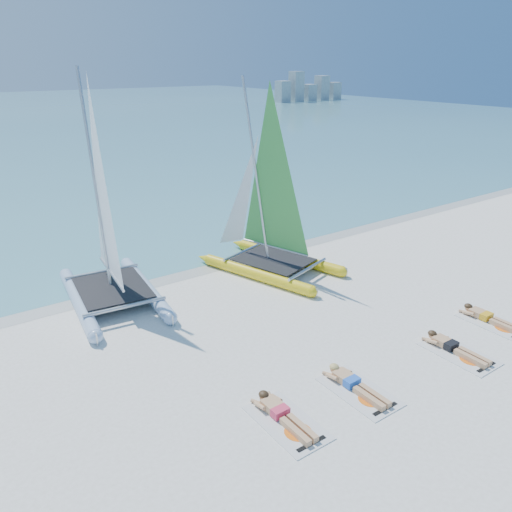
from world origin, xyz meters
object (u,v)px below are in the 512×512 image
at_px(catamaran_blue, 106,235).
at_px(catamaran_yellow, 262,211).
at_px(sunbather_c, 453,346).
at_px(sunbather_d, 488,317).
at_px(towel_b, 359,391).
at_px(towel_d, 493,323).
at_px(sunbather_b, 353,383).
at_px(sunbather_a, 281,413).
at_px(towel_c, 459,353).
at_px(towel_a, 287,423).

height_order(catamaran_blue, catamaran_yellow, catamaran_blue).
bearing_deg(sunbather_c, sunbather_d, 9.66).
relative_size(towel_b, towel_d, 1.00).
bearing_deg(sunbather_b, towel_b, -90.00).
relative_size(catamaran_blue, sunbather_a, 4.05).
relative_size(sunbather_a, towel_c, 0.93).
height_order(towel_b, sunbather_d, sunbather_d).
height_order(towel_b, sunbather_b, sunbather_b).
bearing_deg(towel_b, sunbather_d, 2.20).
bearing_deg(towel_a, catamaran_yellow, 57.71).
relative_size(sunbather_b, sunbather_d, 1.00).
bearing_deg(towel_c, towel_b, 173.61).
height_order(catamaran_yellow, sunbather_c, catamaran_yellow).
bearing_deg(sunbather_a, sunbather_c, -5.31).
height_order(sunbather_a, sunbather_d, same).
relative_size(towel_d, sunbather_d, 1.07).
bearing_deg(sunbather_a, sunbather_b, -3.55).
height_order(catamaran_blue, towel_c, catamaran_blue).
bearing_deg(towel_a, towel_d, -0.84).
distance_m(catamaran_blue, towel_d, 11.40).
bearing_deg(towel_b, towel_a, 176.45).
xyz_separation_m(towel_b, sunbather_d, (5.36, 0.21, 0.11)).
height_order(catamaran_blue, towel_a, catamaran_blue).
relative_size(catamaran_blue, sunbather_d, 4.05).
height_order(towel_a, sunbather_c, sunbather_c).
xyz_separation_m(catamaran_blue, sunbather_a, (0.87, -7.36, -1.97)).
distance_m(towel_a, sunbather_a, 0.22).
distance_m(catamaran_yellow, towel_c, 7.74).
bearing_deg(sunbather_c, towel_a, 176.82).
relative_size(towel_c, sunbather_d, 1.07).
relative_size(catamaran_blue, sunbather_b, 4.05).
distance_m(sunbather_a, sunbather_c, 5.16).
relative_size(towel_b, towel_c, 1.00).
distance_m(catamaran_blue, catamaran_yellow, 5.30).
relative_size(sunbather_b, towel_d, 0.93).
xyz_separation_m(catamaran_blue, towel_c, (6.01, -8.03, -2.08)).
xyz_separation_m(towel_c, sunbather_c, (-0.00, 0.19, 0.11)).
distance_m(towel_a, sunbather_c, 5.15).
xyz_separation_m(catamaran_yellow, towel_c, (0.75, -7.42, -2.09)).
height_order(catamaran_blue, sunbather_a, catamaran_blue).
bearing_deg(sunbather_a, catamaran_blue, 96.77).
xyz_separation_m(sunbather_c, sunbather_d, (2.17, 0.37, 0.00)).
bearing_deg(towel_a, catamaran_blue, 96.60).
height_order(sunbather_a, sunbather_b, same).
distance_m(sunbather_b, sunbather_c, 3.20).
xyz_separation_m(towel_b, sunbather_b, (0.00, 0.19, 0.11)).
distance_m(towel_a, towel_c, 5.16).
relative_size(towel_b, sunbather_d, 1.07).
xyz_separation_m(towel_a, towel_d, (7.31, -0.11, 0.00)).
distance_m(catamaran_yellow, sunbather_a, 8.29).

